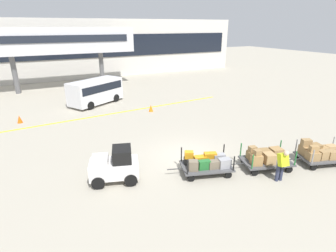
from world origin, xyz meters
name	(u,v)px	position (x,y,z in m)	size (l,w,h in m)	color
ground_plane	(187,157)	(0.00, 0.00, 0.00)	(120.00, 120.00, 0.00)	#A8A08E
apron_lead_line	(118,113)	(-0.98, 9.05, 0.00)	(19.54, 0.20, 0.01)	yellow
terminal_building	(84,49)	(0.00, 25.98, 3.66)	(44.14, 2.51, 7.32)	beige
jet_bridge	(39,42)	(-5.43, 19.99, 4.99)	(17.91, 3.00, 6.34)	silver
baggage_tug	(115,166)	(-3.99, -0.55, 0.75)	(2.33, 1.75, 1.58)	white
baggage_cart_lead	(207,163)	(-0.01, -1.82, 0.52)	(3.08, 2.03, 1.10)	#4C4C4F
baggage_cart_middle	(265,157)	(2.78, -2.67, 0.55)	(3.08, 2.03, 1.15)	#4C4C4F
baggage_cart_tail	(319,153)	(5.55, -3.53, 0.56)	(3.08, 2.03, 1.21)	#4C4C4F
baggage_handler	(282,164)	(2.48, -3.90, 0.87)	(0.46, 0.48, 1.56)	#2D334C
shuttle_van	(96,90)	(-1.84, 12.42, 1.23)	(5.11, 4.03, 2.10)	silver
safety_cone_near	(151,108)	(1.53, 8.20, 0.28)	(0.36, 0.36, 0.55)	orange
safety_cone_far	(20,119)	(-7.86, 9.94, 0.28)	(0.36, 0.36, 0.55)	#EA590F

